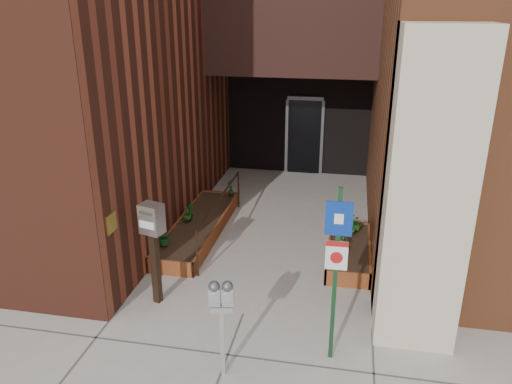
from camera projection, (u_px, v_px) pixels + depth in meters
The scene contains 14 objects.
ground at pixel (243, 314), 7.90m from camera, with size 80.00×80.00×0.00m, color #9E9991.
planter_left at pixel (199, 228), 10.60m from camera, with size 0.90×3.60×0.30m.
planter_right at pixel (349, 252), 9.58m from camera, with size 0.80×2.20×0.30m.
handrail at pixel (220, 204), 10.25m from camera, with size 0.04×3.34×0.90m.
parking_meter at pixel (221, 303), 6.26m from camera, with size 0.32×0.18×1.40m.
sign_post at pixel (336, 259), 6.39m from camera, with size 0.34×0.09×2.51m.
payment_dropbox at pixel (153, 233), 7.80m from camera, with size 0.40×0.34×1.73m.
shrub_left_a at pixel (165, 236), 9.45m from camera, with size 0.31×0.31×0.34m, color #17501B.
shrub_left_b at pixel (190, 211), 10.61m from camera, with size 0.18×0.18×0.32m, color #164F17.
shrub_left_c at pixel (187, 213), 10.50m from camera, with size 0.18×0.18×0.32m, color #235016.
shrub_left_d at pixel (230, 187), 11.89m from camera, with size 0.21×0.21×0.39m, color #19571E.
shrub_right_a at pixel (342, 245), 9.07m from camera, with size 0.20×0.20×0.37m, color #195117.
shrub_right_b at pixel (353, 226), 9.86m from camera, with size 0.20×0.20×0.37m, color #1F611B.
shrub_right_c at pixel (357, 223), 10.06m from camera, with size 0.27×0.27×0.30m, color #255618.
Camera 1 is at (1.48, -6.53, 4.62)m, focal length 35.00 mm.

